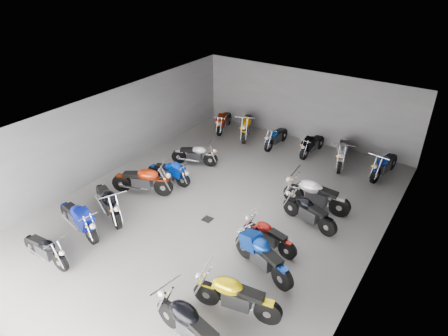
{
  "coord_description": "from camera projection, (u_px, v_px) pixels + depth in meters",
  "views": [
    {
      "loc": [
        6.31,
        -8.98,
        7.81
      ],
      "look_at": [
        -0.47,
        1.18,
        1.0
      ],
      "focal_mm": 32.0,
      "sensor_mm": 36.0,
      "label": 1
    }
  ],
  "objects": [
    {
      "name": "motorcycle_left_a",
      "position": [
        45.0,
        249.0,
        11.08
      ],
      "size": [
        1.86,
        0.36,
        0.82
      ],
      "rotation": [
        0.0,
        0.0,
        -1.57
      ],
      "color": "black",
      "rests_on": "ground"
    },
    {
      "name": "motorcycle_left_e",
      "position": [
        169.0,
        172.0,
        14.83
      ],
      "size": [
        1.87,
        0.41,
        0.82
      ],
      "rotation": [
        0.0,
        0.0,
        -1.48
      ],
      "color": "black",
      "rests_on": "ground"
    },
    {
      "name": "motorcycle_right_f",
      "position": [
        316.0,
        195.0,
        13.3
      ],
      "size": [
        2.3,
        0.49,
        1.01
      ],
      "rotation": [
        0.0,
        0.0,
        1.64
      ],
      "color": "black",
      "rests_on": "ground"
    },
    {
      "name": "motorcycle_right_c",
      "position": [
        262.0,
        255.0,
        10.73
      ],
      "size": [
        2.14,
        0.89,
        0.98
      ],
      "rotation": [
        0.0,
        0.0,
        1.23
      ],
      "color": "black",
      "rests_on": "ground"
    },
    {
      "name": "ceiling",
      "position": [
        215.0,
        123.0,
        11.82
      ],
      "size": [
        10.0,
        14.0,
        0.04
      ],
      "primitive_type": "cube",
      "color": "black",
      "rests_on": "wall_back"
    },
    {
      "name": "motorcycle_back_c",
      "position": [
        276.0,
        137.0,
        17.55
      ],
      "size": [
        0.38,
        1.91,
        0.84
      ],
      "rotation": [
        0.0,
        0.0,
        3.12
      ],
      "color": "black",
      "rests_on": "ground"
    },
    {
      "name": "motorcycle_left_b",
      "position": [
        78.0,
        219.0,
        12.19
      ],
      "size": [
        2.16,
        0.6,
        0.95
      ],
      "rotation": [
        0.0,
        0.0,
        -1.77
      ],
      "color": "black",
      "rests_on": "ground"
    },
    {
      "name": "motorcycle_right_e",
      "position": [
        309.0,
        212.0,
        12.57
      ],
      "size": [
        2.0,
        0.64,
        0.89
      ],
      "rotation": [
        0.0,
        0.0,
        1.33
      ],
      "color": "black",
      "rests_on": "ground"
    },
    {
      "name": "drain_grate",
      "position": [
        207.0,
        219.0,
        13.02
      ],
      "size": [
        0.32,
        0.32,
        0.01
      ],
      "primitive_type": "cube",
      "color": "black",
      "rests_on": "ground"
    },
    {
      "name": "motorcycle_right_a",
      "position": [
        191.0,
        327.0,
        8.7
      ],
      "size": [
        2.29,
        0.59,
        1.01
      ],
      "rotation": [
        0.0,
        0.0,
        1.41
      ],
      "color": "black",
      "rests_on": "ground"
    },
    {
      "name": "motorcycle_back_a",
      "position": [
        224.0,
        121.0,
        19.1
      ],
      "size": [
        0.68,
        1.93,
        0.87
      ],
      "rotation": [
        0.0,
        0.0,
        3.42
      ],
      "color": "black",
      "rests_on": "ground"
    },
    {
      "name": "motorcycle_left_c",
      "position": [
        108.0,
        202.0,
        12.94
      ],
      "size": [
        2.13,
        1.09,
        1.0
      ],
      "rotation": [
        0.0,
        0.0,
        -2.0
      ],
      "color": "black",
      "rests_on": "ground"
    },
    {
      "name": "motorcycle_back_b",
      "position": [
        247.0,
        125.0,
        18.43
      ],
      "size": [
        1.05,
        2.19,
        1.02
      ],
      "rotation": [
        0.0,
        0.0,
        3.55
      ],
      "color": "black",
      "rests_on": "ground"
    },
    {
      "name": "ground",
      "position": [
        216.0,
        212.0,
        13.39
      ],
      "size": [
        14.0,
        14.0,
        0.0
      ],
      "primitive_type": "plane",
      "color": "gray",
      "rests_on": "ground"
    },
    {
      "name": "motorcycle_right_b",
      "position": [
        236.0,
        296.0,
        9.48
      ],
      "size": [
        2.21,
        0.64,
        0.98
      ],
      "rotation": [
        0.0,
        0.0,
        1.78
      ],
      "color": "black",
      "rests_on": "ground"
    },
    {
      "name": "motorcycle_back_e",
      "position": [
        342.0,
        152.0,
        16.05
      ],
      "size": [
        0.73,
        2.23,
        1.0
      ],
      "rotation": [
        0.0,
        0.0,
        3.4
      ],
      "color": "black",
      "rests_on": "ground"
    },
    {
      "name": "motorcycle_back_f",
      "position": [
        384.0,
        165.0,
        15.23
      ],
      "size": [
        0.55,
        2.05,
        0.91
      ],
      "rotation": [
        0.0,
        0.0,
        2.96
      ],
      "color": "black",
      "rests_on": "ground"
    },
    {
      "name": "wall_back",
      "position": [
        306.0,
        106.0,
        17.69
      ],
      "size": [
        10.0,
        0.1,
        3.2
      ],
      "primitive_type": "cube",
      "color": "slate",
      "rests_on": "ground"
    },
    {
      "name": "motorcycle_right_d",
      "position": [
        269.0,
        235.0,
        11.6
      ],
      "size": [
        1.86,
        0.45,
        0.82
      ],
      "rotation": [
        0.0,
        0.0,
        1.43
      ],
      "color": "black",
      "rests_on": "ground"
    },
    {
      "name": "motorcycle_back_d",
      "position": [
        312.0,
        144.0,
        16.89
      ],
      "size": [
        0.43,
        1.89,
        0.83
      ],
      "rotation": [
        0.0,
        0.0,
        3.03
      ],
      "color": "black",
      "rests_on": "ground"
    },
    {
      "name": "motorcycle_left_d",
      "position": [
        143.0,
        180.0,
        14.14
      ],
      "size": [
        2.12,
        1.02,
        0.99
      ],
      "rotation": [
        0.0,
        0.0,
        -1.17
      ],
      "color": "black",
      "rests_on": "ground"
    },
    {
      "name": "wall_left",
      "position": [
        107.0,
        134.0,
        15.03
      ],
      "size": [
        0.1,
        14.0,
        3.2
      ],
      "primitive_type": "cube",
      "color": "slate",
      "rests_on": "ground"
    },
    {
      "name": "wall_right",
      "position": [
        376.0,
        224.0,
        10.19
      ],
      "size": [
        0.1,
        14.0,
        3.2
      ],
      "primitive_type": "cube",
      "color": "slate",
      "rests_on": "ground"
    },
    {
      "name": "motorcycle_left_f",
      "position": [
        195.0,
        154.0,
        16.07
      ],
      "size": [
        1.83,
        0.82,
        0.84
      ],
      "rotation": [
        0.0,
        0.0,
        -1.2
      ],
      "color": "black",
      "rests_on": "ground"
    }
  ]
}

